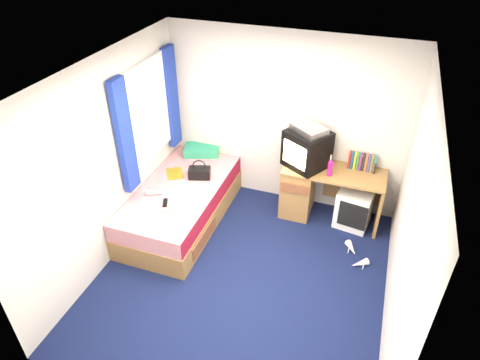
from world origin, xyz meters
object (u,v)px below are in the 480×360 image
(storage_cube, at_px, (354,207))
(towel, at_px, (197,195))
(handbag, at_px, (199,172))
(magazine, at_px, (175,173))
(desk, at_px, (311,188))
(pillow, at_px, (202,150))
(colour_swatch_fan, at_px, (170,212))
(crt_tv, at_px, (307,149))
(picture_frame, at_px, (374,167))
(pink_water_bottle, at_px, (330,169))
(remote_control, at_px, (165,203))
(white_heels, at_px, (355,256))
(water_bottle, at_px, (154,192))
(aerosol_can, at_px, (329,161))
(bed, at_px, (181,204))
(vcr, at_px, (309,129))

(storage_cube, distance_m, towel, 2.08)
(handbag, height_order, magazine, handbag)
(desk, relative_size, handbag, 4.04)
(desk, bearing_deg, pillow, 174.79)
(pillow, relative_size, towel, 1.89)
(towel, height_order, colour_swatch_fan, towel)
(crt_tv, height_order, picture_frame, crt_tv)
(pink_water_bottle, bearing_deg, pillow, 171.25)
(magazine, xyz_separation_m, remote_control, (0.19, -0.64, 0.00))
(magazine, distance_m, white_heels, 2.58)
(pillow, bearing_deg, remote_control, -87.42)
(pillow, height_order, water_bottle, pillow)
(storage_cube, bearing_deg, colour_swatch_fan, -141.10)
(aerosol_can, distance_m, white_heels, 1.24)
(desk, bearing_deg, pink_water_bottle, -32.02)
(desk, relative_size, colour_swatch_fan, 5.91)
(towel, relative_size, remote_control, 1.66)
(aerosol_can, bearing_deg, pillow, 177.08)
(desk, distance_m, water_bottle, 2.08)
(bed, xyz_separation_m, pink_water_bottle, (1.81, 0.60, 0.58))
(storage_cube, distance_m, aerosol_can, 0.72)
(storage_cube, xyz_separation_m, aerosol_can, (-0.42, 0.10, 0.58))
(pillow, distance_m, picture_frame, 2.42)
(vcr, height_order, water_bottle, vcr)
(towel, bearing_deg, storage_cube, 23.58)
(pillow, height_order, pink_water_bottle, pink_water_bottle)
(vcr, height_order, handbag, vcr)
(pink_water_bottle, relative_size, aerosol_can, 1.00)
(white_heels, bearing_deg, crt_tv, 139.61)
(desk, bearing_deg, towel, -146.07)
(desk, relative_size, towel, 4.90)
(storage_cube, distance_m, picture_frame, 0.60)
(aerosol_can, bearing_deg, white_heels, -54.81)
(desk, relative_size, crt_tv, 1.99)
(pillow, bearing_deg, white_heels, -19.90)
(pink_water_bottle, bearing_deg, colour_swatch_fan, -146.74)
(pink_water_bottle, distance_m, white_heels, 1.11)
(towel, xyz_separation_m, colour_swatch_fan, (-0.19, -0.38, -0.04))
(bed, distance_m, colour_swatch_fan, 0.60)
(bed, height_order, vcr, vcr)
(aerosol_can, xyz_separation_m, colour_swatch_fan, (-1.65, -1.31, -0.30))
(remote_control, bearing_deg, storage_cube, 2.65)
(remote_control, bearing_deg, pink_water_bottle, 4.81)
(picture_frame, bearing_deg, handbag, -173.32)
(handbag, bearing_deg, remote_control, -121.65)
(desk, height_order, aerosol_can, aerosol_can)
(pink_water_bottle, xyz_separation_m, water_bottle, (-2.05, -0.85, -0.27))
(aerosol_can, xyz_separation_m, water_bottle, (-2.01, -1.04, -0.27))
(pink_water_bottle, xyz_separation_m, towel, (-1.51, -0.73, -0.26))
(aerosol_can, xyz_separation_m, magazine, (-1.97, -0.53, -0.30))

